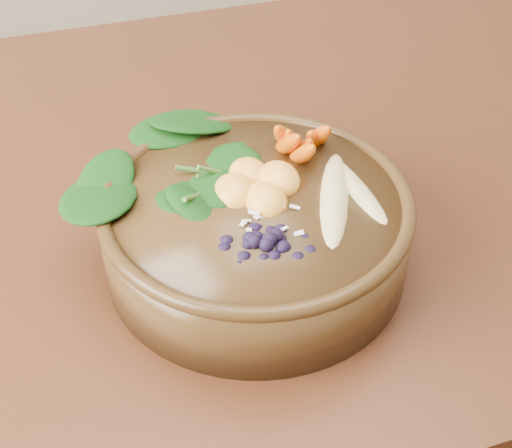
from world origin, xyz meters
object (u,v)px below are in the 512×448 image
object	(u,v)px
dining_table	(339,198)
kale_heap	(205,144)
stoneware_bowl	(256,231)
banana_halves	(347,181)
blueberry_pile	(264,226)
mandarin_cluster	(257,174)
carrot_cluster	(305,115)

from	to	relation	value
dining_table	kale_heap	bearing A→B (deg)	-154.33
stoneware_bowl	banana_halves	size ratio (longest dim) A/B	1.86
kale_heap	blueberry_pile	size ratio (longest dim) A/B	1.42
kale_heap	blueberry_pile	distance (m)	0.14
blueberry_pile	stoneware_bowl	bearing A→B (deg)	78.44
blueberry_pile	mandarin_cluster	bearing A→B (deg)	76.31
carrot_cluster	mandarin_cluster	world-z (taller)	carrot_cluster
carrot_cluster	banana_halves	world-z (taller)	carrot_cluster
kale_heap	banana_halves	xyz separation A→B (m)	(0.12, -0.09, -0.01)
kale_heap	mandarin_cluster	size ratio (longest dim) A/B	2.07
dining_table	banana_halves	bearing A→B (deg)	-115.02
banana_halves	blueberry_pile	bearing A→B (deg)	-141.51
carrot_cluster	blueberry_pile	bearing A→B (deg)	-109.55
carrot_cluster	banana_halves	xyz separation A→B (m)	(0.01, -0.09, -0.03)
dining_table	carrot_cluster	world-z (taller)	carrot_cluster
stoneware_bowl	banana_halves	xyz separation A→B (m)	(0.09, -0.02, 0.06)
carrot_cluster	mandarin_cluster	xyz separation A→B (m)	(-0.07, -0.05, -0.03)
kale_heap	mandarin_cluster	world-z (taller)	kale_heap
banana_halves	blueberry_pile	distance (m)	0.11
mandarin_cluster	dining_table	bearing A→B (deg)	42.47
stoneware_bowl	mandarin_cluster	size ratio (longest dim) A/B	3.15
carrot_cluster	mandarin_cluster	size ratio (longest dim) A/B	0.87
kale_heap	carrot_cluster	xyz separation A→B (m)	(0.11, -0.01, 0.02)
carrot_cluster	blueberry_pile	size ratio (longest dim) A/B	0.60
banana_halves	blueberry_pile	size ratio (longest dim) A/B	1.16
blueberry_pile	banana_halves	bearing A→B (deg)	24.07
dining_table	kale_heap	xyz separation A→B (m)	(-0.21, -0.10, 0.20)
stoneware_bowl	mandarin_cluster	world-z (taller)	mandarin_cluster
dining_table	stoneware_bowl	size ratio (longest dim) A/B	5.08
stoneware_bowl	blueberry_pile	world-z (taller)	blueberry_pile
stoneware_bowl	kale_heap	world-z (taller)	kale_heap
stoneware_bowl	carrot_cluster	world-z (taller)	carrot_cluster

